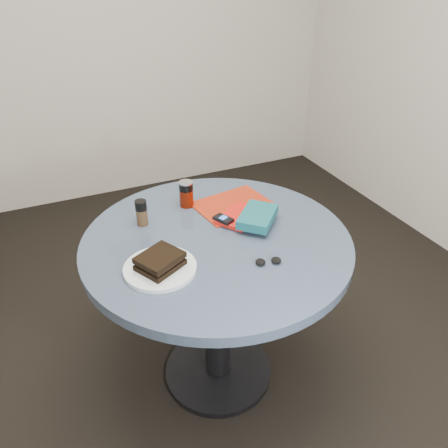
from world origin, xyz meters
name	(u,v)px	position (x,y,z in m)	size (l,w,h in m)	color
ground	(218,372)	(0.00, 0.00, 0.00)	(4.00, 4.00, 0.00)	black
table	(217,272)	(0.00, 0.00, 0.59)	(1.00, 1.00, 0.75)	black
plate	(160,268)	(-0.25, -0.11, 0.76)	(0.24, 0.24, 0.02)	silver
sandwich	(160,261)	(-0.25, -0.11, 0.79)	(0.17, 0.17, 0.05)	black
soda_can	(186,194)	(-0.02, 0.27, 0.81)	(0.06, 0.06, 0.11)	#5A1204
pepper_grinder	(142,212)	(-0.23, 0.20, 0.80)	(0.05, 0.05, 0.10)	#412E1C
magazine	(233,205)	(0.16, 0.19, 0.75)	(0.30, 0.23, 0.01)	maroon
red_book	(239,216)	(0.13, 0.08, 0.76)	(0.18, 0.12, 0.02)	red
novel	(258,217)	(0.18, 0.01, 0.79)	(0.18, 0.12, 0.04)	#114B53
mp3_player	(223,219)	(0.06, 0.07, 0.78)	(0.07, 0.09, 0.01)	black
headphones	(268,261)	(0.10, -0.22, 0.76)	(0.10, 0.06, 0.02)	black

